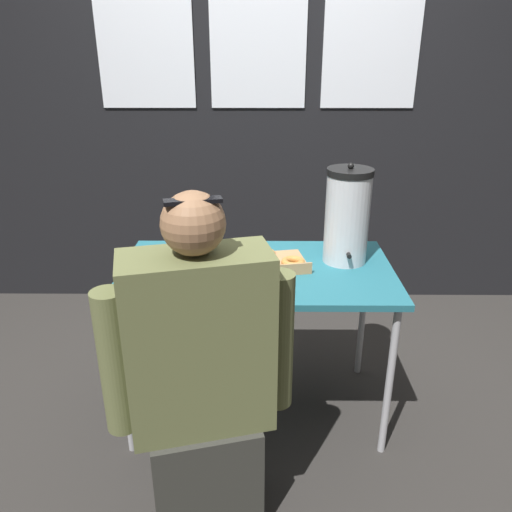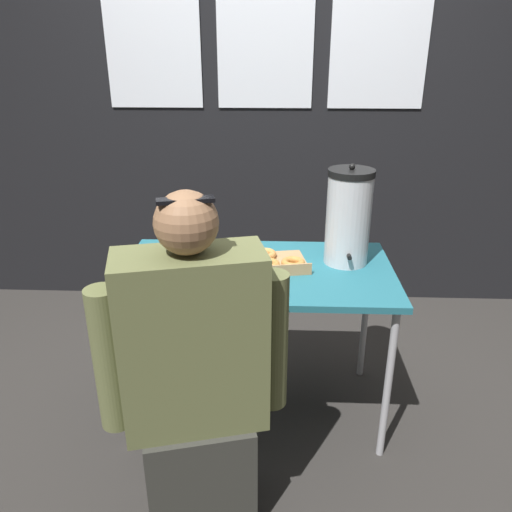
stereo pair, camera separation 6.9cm
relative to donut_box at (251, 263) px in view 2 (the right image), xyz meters
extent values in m
plane|color=#2D2B28|center=(0.03, -0.02, -0.77)|extent=(12.00, 12.00, 0.00)
cube|color=black|center=(0.03, 1.25, 0.60)|extent=(6.00, 0.10, 2.74)
cube|color=white|center=(-0.64, 1.19, 0.83)|extent=(0.57, 0.01, 0.61)
cube|color=white|center=(0.03, 1.19, 0.83)|extent=(0.57, 0.01, 0.61)
cube|color=white|center=(0.70, 1.19, 0.83)|extent=(0.57, 0.01, 0.61)
cube|color=#236675|center=(0.03, -0.02, -0.04)|extent=(1.20, 0.67, 0.03)
cylinder|color=#ADADB2|center=(-0.53, -0.31, -0.41)|extent=(0.03, 0.03, 0.72)
cylinder|color=#ADADB2|center=(0.58, -0.31, -0.41)|extent=(0.03, 0.03, 0.72)
cylinder|color=#ADADB2|center=(-0.53, 0.28, -0.41)|extent=(0.03, 0.03, 0.72)
cylinder|color=#ADADB2|center=(0.58, 0.28, -0.41)|extent=(0.03, 0.03, 0.72)
cube|color=tan|center=(0.01, 0.01, -0.01)|extent=(0.50, 0.33, 0.02)
cube|color=tan|center=(0.03, -0.11, 0.01)|extent=(0.46, 0.09, 0.04)
torus|color=#BD7B33|center=(-0.15, -0.08, 0.01)|extent=(0.14, 0.14, 0.03)
torus|color=#CF8C45|center=(-0.03, -0.05, 0.01)|extent=(0.13, 0.13, 0.03)
torus|color=#C6833C|center=(0.07, -0.04, 0.01)|extent=(0.13, 0.13, 0.03)
torus|color=#C6843C|center=(0.18, -0.01, 0.01)|extent=(0.13, 0.13, 0.03)
torus|color=#CB8941|center=(-0.16, 0.04, 0.01)|extent=(0.14, 0.14, 0.03)
torus|color=#D4924A|center=(-0.05, 0.05, 0.01)|extent=(0.13, 0.13, 0.03)
torus|color=#D39049|center=(0.06, 0.08, 0.01)|extent=(0.13, 0.13, 0.03)
cylinder|color=silver|center=(0.42, 0.08, 0.18)|extent=(0.19, 0.19, 0.40)
cylinder|color=black|center=(0.42, 0.08, 0.39)|extent=(0.20, 0.20, 0.03)
sphere|color=black|center=(0.42, 0.08, 0.42)|extent=(0.03, 0.03, 0.03)
cylinder|color=black|center=(0.42, -0.03, 0.05)|extent=(0.02, 0.05, 0.02)
cube|color=black|center=(-0.43, -0.12, -0.02)|extent=(0.12, 0.16, 0.01)
cube|color=#2D333D|center=(-0.43, -0.12, -0.01)|extent=(0.10, 0.14, 0.00)
cube|color=#33332D|center=(-0.16, -0.63, -0.55)|extent=(0.43, 0.34, 0.45)
cube|color=#60663D|center=(-0.16, -0.63, -0.01)|extent=(0.51, 0.32, 0.63)
sphere|color=#8E6647|center=(-0.16, -0.63, 0.40)|extent=(0.20, 0.20, 0.20)
cube|color=black|center=(-0.15, -0.66, 0.48)|extent=(0.17, 0.08, 0.01)
cylinder|color=#60663D|center=(0.10, -0.57, -0.04)|extent=(0.10, 0.10, 0.51)
cylinder|color=#60663D|center=(-0.42, -0.70, -0.04)|extent=(0.10, 0.10, 0.51)
camera|label=1|loc=(0.04, -2.02, 0.88)|focal=35.00mm
camera|label=2|loc=(0.10, -2.01, 0.88)|focal=35.00mm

